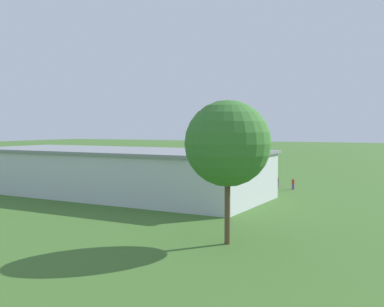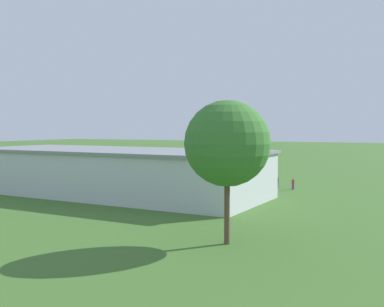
% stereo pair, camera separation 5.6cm
% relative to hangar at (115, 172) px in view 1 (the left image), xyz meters
% --- Properties ---
extents(ground_plane, '(400.00, 400.00, 0.00)m').
position_rel_hangar_xyz_m(ground_plane, '(1.53, -32.03, -2.96)').
color(ground_plane, '#3D6628').
extents(hangar, '(40.28, 17.29, 5.91)m').
position_rel_hangar_xyz_m(hangar, '(0.00, 0.00, 0.00)').
color(hangar, silver).
rests_on(hangar, ground_plane).
extents(biplane, '(7.97, 8.14, 3.76)m').
position_rel_hangar_xyz_m(biplane, '(-3.39, -25.14, 4.02)').
color(biplane, yellow).
extents(car_yellow, '(2.31, 4.33, 1.69)m').
position_rel_hangar_xyz_m(car_yellow, '(18.66, -14.16, -2.10)').
color(car_yellow, gold).
rests_on(car_yellow, ground_plane).
extents(car_white, '(1.93, 4.42, 1.64)m').
position_rel_hangar_xyz_m(car_white, '(25.03, -11.88, -2.11)').
color(car_white, white).
rests_on(car_white, ground_plane).
extents(car_orange, '(1.99, 4.71, 1.60)m').
position_rel_hangar_xyz_m(car_orange, '(32.61, -12.63, -2.12)').
color(car_orange, orange).
rests_on(car_orange, ground_plane).
extents(person_watching_takeoff, '(0.45, 0.45, 1.62)m').
position_rel_hangar_xyz_m(person_watching_takeoff, '(21.30, -16.97, -2.16)').
color(person_watching_takeoff, '#B23333').
rests_on(person_watching_takeoff, ground_plane).
extents(person_near_hangar_door, '(0.53, 0.53, 1.58)m').
position_rel_hangar_xyz_m(person_near_hangar_door, '(-17.09, -16.30, -2.18)').
color(person_near_hangar_door, '#72338C').
rests_on(person_near_hangar_door, ground_plane).
extents(person_at_fence_line, '(0.50, 0.50, 1.75)m').
position_rel_hangar_xyz_m(person_at_fence_line, '(14.11, -17.56, -2.09)').
color(person_at_fence_line, orange).
rests_on(person_at_fence_line, ground_plane).
extents(person_by_parked_cars, '(0.43, 0.43, 1.60)m').
position_rel_hangar_xyz_m(person_by_parked_cars, '(-19.70, -14.98, -2.17)').
color(person_by_parked_cars, '#72338C').
rests_on(person_by_parked_cars, ground_plane).
extents(person_beside_truck, '(0.49, 0.49, 1.67)m').
position_rel_hangar_xyz_m(person_beside_truck, '(13.05, -16.93, -2.13)').
color(person_beside_truck, '#3F3F47').
rests_on(person_beside_truck, ground_plane).
extents(tree_near_perimeter_road, '(6.44, 6.44, 10.77)m').
position_rel_hangar_xyz_m(tree_near_perimeter_road, '(-22.76, 17.75, 4.58)').
color(tree_near_perimeter_road, brown).
rests_on(tree_near_perimeter_road, ground_plane).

